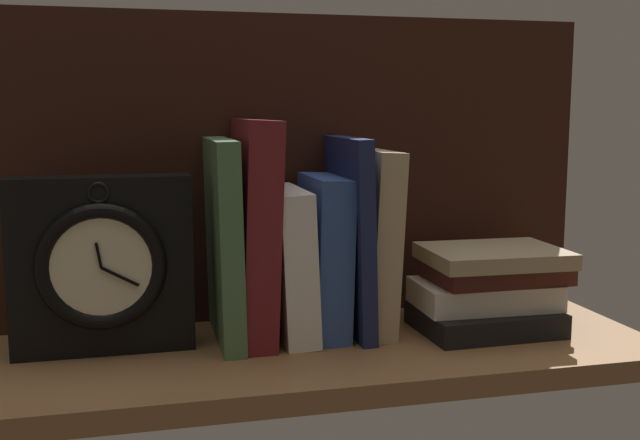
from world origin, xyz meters
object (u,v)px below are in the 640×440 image
(book_blue_modern, at_px, (324,255))
(book_navy_bierce, at_px, (350,235))
(book_tan_shortstories, at_px, (372,241))
(book_stack_side, at_px, (489,289))
(book_maroon_dawkins, at_px, (254,230))
(framed_clock, at_px, (102,265))
(book_green_romantic, at_px, (224,241))
(book_white_catcher, at_px, (289,263))

(book_blue_modern, height_order, book_navy_bierce, book_navy_bierce)
(book_tan_shortstories, xyz_separation_m, book_stack_side, (0.14, -0.04, -0.06))
(book_maroon_dawkins, xyz_separation_m, book_blue_modern, (0.09, 0.00, -0.03))
(book_blue_modern, distance_m, framed_clock, 0.26)
(book_maroon_dawkins, relative_size, framed_clock, 1.31)
(book_green_romantic, xyz_separation_m, book_tan_shortstories, (0.18, 0.00, -0.01))
(book_green_romantic, height_order, book_navy_bierce, same)
(book_maroon_dawkins, distance_m, framed_clock, 0.18)
(book_blue_modern, bearing_deg, book_navy_bierce, -0.00)
(book_stack_side, bearing_deg, book_green_romantic, 173.36)
(book_maroon_dawkins, xyz_separation_m, book_stack_side, (0.29, -0.04, -0.08))
(book_blue_modern, height_order, book_tan_shortstories, book_tan_shortstories)
(book_green_romantic, relative_size, book_white_catcher, 1.34)
(book_navy_bierce, bearing_deg, book_green_romantic, 180.00)
(book_maroon_dawkins, height_order, framed_clock, book_maroon_dawkins)
(book_navy_bierce, distance_m, book_tan_shortstories, 0.03)
(book_green_romantic, height_order, book_tan_shortstories, book_green_romantic)
(book_navy_bierce, distance_m, book_stack_side, 0.19)
(book_green_romantic, xyz_separation_m, framed_clock, (-0.14, -0.01, -0.02))
(book_blue_modern, distance_m, book_tan_shortstories, 0.06)
(book_maroon_dawkins, relative_size, book_tan_shortstories, 1.17)
(book_maroon_dawkins, height_order, book_stack_side, book_maroon_dawkins)
(book_blue_modern, xyz_separation_m, book_navy_bierce, (0.03, -0.00, 0.02))
(book_green_romantic, xyz_separation_m, book_blue_modern, (0.12, 0.00, -0.02))
(book_tan_shortstories, relative_size, framed_clock, 1.12)
(book_maroon_dawkins, xyz_separation_m, framed_clock, (-0.17, -0.01, -0.03))
(book_white_catcher, distance_m, book_tan_shortstories, 0.11)
(book_white_catcher, relative_size, book_navy_bierce, 0.75)
(book_white_catcher, bearing_deg, book_tan_shortstories, 0.00)
(book_green_romantic, bearing_deg, book_white_catcher, 0.00)
(book_white_catcher, distance_m, framed_clock, 0.22)
(book_blue_modern, xyz_separation_m, framed_clock, (-0.26, -0.01, 0.00))
(book_maroon_dawkins, distance_m, book_stack_side, 0.30)
(book_white_catcher, xyz_separation_m, book_stack_side, (0.24, -0.04, -0.04))
(book_maroon_dawkins, xyz_separation_m, book_white_catcher, (0.04, 0.00, -0.04))
(book_green_romantic, bearing_deg, book_maroon_dawkins, 0.00)
(book_blue_modern, height_order, framed_clock, framed_clock)
(book_navy_bierce, xyz_separation_m, framed_clock, (-0.29, -0.01, -0.02))
(book_green_romantic, xyz_separation_m, book_white_catcher, (0.08, 0.00, -0.03))
(book_white_catcher, distance_m, book_stack_side, 0.25)
(book_tan_shortstories, xyz_separation_m, framed_clock, (-0.32, -0.01, -0.01))
(book_tan_shortstories, distance_m, framed_clock, 0.32)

